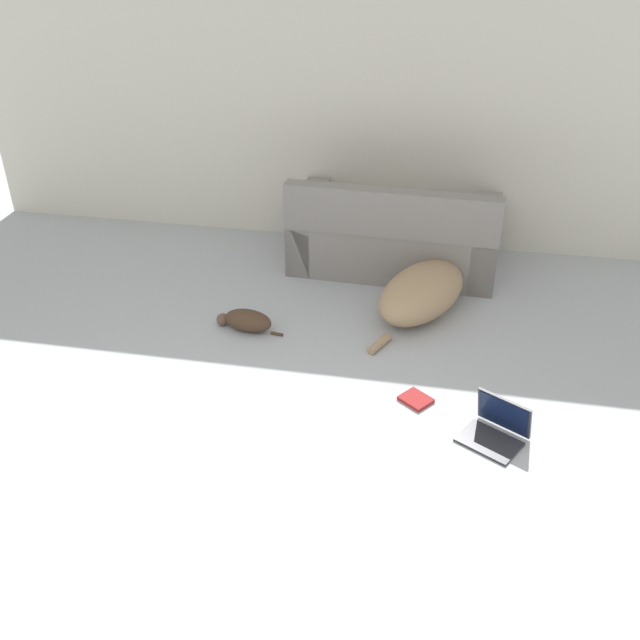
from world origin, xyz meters
The scene contains 7 objects.
ground_plane centered at (0.00, 0.00, 0.00)m, with size 20.00×20.00×0.00m, color #ADB2B7.
wall_back centered at (0.00, 4.00, 1.21)m, with size 6.63×0.06×2.43m.
couch centered at (0.48, 3.47, 0.27)m, with size 1.69×0.89×0.80m.
dog centered at (0.78, 2.79, 0.17)m, with size 0.83×1.29×0.36m.
cat centered at (-0.46, 2.28, 0.08)m, with size 0.52×0.23×0.16m.
laptop_open centered at (1.29, 1.42, 0.08)m, with size 0.44×0.43×0.25m.
book_red centered at (0.81, 1.66, 0.01)m, with size 0.24×0.23×0.02m.
Camera 1 is at (0.87, -1.91, 2.75)m, focal length 40.00 mm.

